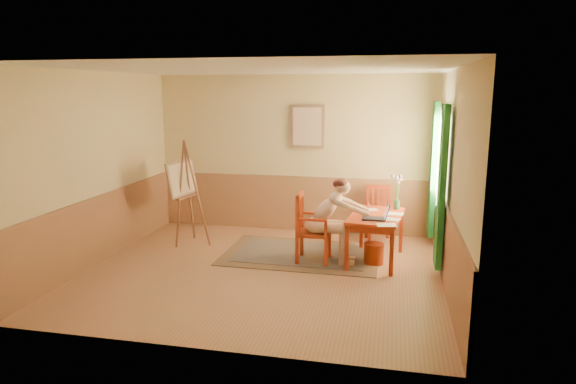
% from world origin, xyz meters
% --- Properties ---
extents(room, '(5.04, 4.54, 2.84)m').
position_xyz_m(room, '(0.00, 0.00, 1.40)').
color(room, tan).
rests_on(room, ground).
extents(wainscot, '(5.00, 4.50, 1.00)m').
position_xyz_m(wainscot, '(0.00, 0.80, 0.50)').
color(wainscot, '#B17A55').
rests_on(wainscot, room).
extents(window, '(0.12, 2.01, 2.20)m').
position_xyz_m(window, '(2.42, 1.10, 1.35)').
color(window, white).
rests_on(window, room).
extents(wall_portrait, '(0.60, 0.05, 0.76)m').
position_xyz_m(wall_portrait, '(0.25, 2.20, 1.90)').
color(wall_portrait, '#8E694F').
rests_on(wall_portrait, room).
extents(rug, '(2.42, 1.63, 0.02)m').
position_xyz_m(rug, '(0.40, 0.85, 0.01)').
color(rug, '#8C7251').
rests_on(rug, room).
extents(table, '(0.86, 1.28, 0.72)m').
position_xyz_m(table, '(1.54, 0.76, 0.63)').
color(table, '#BB3D1A').
rests_on(table, room).
extents(chair_left, '(0.48, 0.46, 1.04)m').
position_xyz_m(chair_left, '(0.59, 0.56, 0.52)').
color(chair_left, '#BB3D1A').
rests_on(chair_left, room).
extents(chair_back, '(0.48, 0.50, 0.94)m').
position_xyz_m(chair_back, '(1.55, 1.86, 0.47)').
color(chair_back, '#BB3D1A').
rests_on(chair_back, room).
extents(figure, '(0.94, 0.41, 1.28)m').
position_xyz_m(figure, '(0.89, 0.56, 0.71)').
color(figure, beige).
rests_on(figure, room).
extents(laptop, '(0.39, 0.24, 0.23)m').
position_xyz_m(laptop, '(1.57, 0.49, 0.77)').
color(laptop, '#1E2338').
rests_on(laptop, table).
extents(papers, '(0.68, 1.12, 0.00)m').
position_xyz_m(papers, '(1.66, 0.66, 0.72)').
color(papers, white).
rests_on(papers, table).
extents(vase, '(0.19, 0.28, 0.54)m').
position_xyz_m(vase, '(1.83, 1.20, 0.97)').
color(vase, '#3F724C').
rests_on(vase, table).
extents(wastebasket, '(0.38, 0.38, 0.31)m').
position_xyz_m(wastebasket, '(1.53, 0.64, 0.15)').
color(wastebasket, '#B3370F').
rests_on(wastebasket, room).
extents(easel, '(0.63, 0.78, 1.74)m').
position_xyz_m(easel, '(-1.61, 1.06, 1.03)').
color(easel, brown).
rests_on(easel, room).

